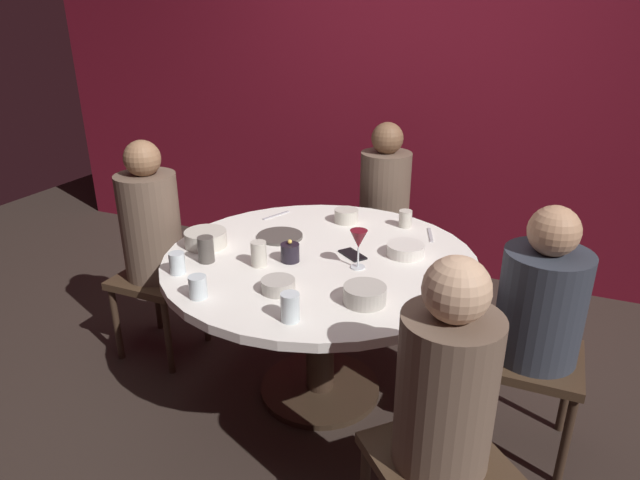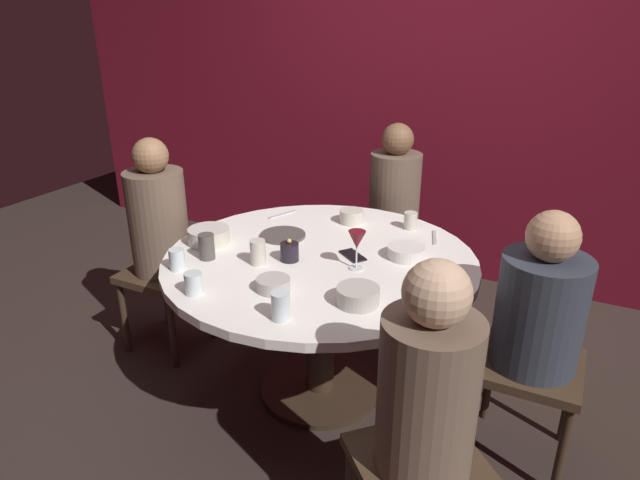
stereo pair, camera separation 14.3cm
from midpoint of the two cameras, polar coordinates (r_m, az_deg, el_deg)
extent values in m
plane|color=#2D231E|center=(2.92, 1.45, -15.17)|extent=(8.00, 8.00, 0.00)
cube|color=maroon|center=(3.93, 12.58, 15.06)|extent=(6.00, 0.10, 2.60)
cylinder|color=white|center=(2.54, 1.61, -2.10)|extent=(1.43, 1.43, 0.04)
cylinder|color=#332319|center=(2.71, 1.52, -9.27)|extent=(0.14, 0.14, 0.71)
cylinder|color=#2D2116|center=(2.91, 1.45, -14.93)|extent=(0.60, 0.60, 0.03)
cube|color=#3F2D1E|center=(3.14, -14.46, -3.34)|extent=(0.40, 0.40, 0.04)
cylinder|color=brown|center=(3.02, -15.01, 1.73)|extent=(0.31, 0.31, 0.55)
sphere|color=#8C6647|center=(2.92, -15.72, 8.33)|extent=(0.18, 0.18, 0.18)
cylinder|color=#332319|center=(3.25, -18.30, -7.59)|extent=(0.04, 0.04, 0.43)
cylinder|color=#332319|center=(3.04, -13.62, -9.24)|extent=(0.04, 0.04, 0.43)
cylinder|color=#332319|center=(3.46, -14.43, -5.16)|extent=(0.04, 0.04, 0.43)
cylinder|color=#332319|center=(3.26, -9.84, -6.51)|extent=(0.04, 0.04, 0.43)
cube|color=#3F2D1E|center=(3.52, 8.59, 0.05)|extent=(0.40, 0.40, 0.04)
cylinder|color=brown|center=(3.42, 8.87, 4.45)|extent=(0.31, 0.31, 0.53)
sphere|color=brown|center=(3.32, 9.23, 10.18)|extent=(0.19, 0.19, 0.19)
cylinder|color=#332319|center=(3.81, 6.78, -1.88)|extent=(0.04, 0.04, 0.43)
cylinder|color=#332319|center=(3.52, 4.85, -3.96)|extent=(0.04, 0.04, 0.43)
cylinder|color=#332319|center=(3.72, 11.70, -2.84)|extent=(0.04, 0.04, 0.43)
cylinder|color=#332319|center=(3.42, 10.15, -5.06)|extent=(0.04, 0.04, 0.43)
cube|color=#3F2D1E|center=(2.48, 22.39, -11.95)|extent=(0.40, 0.40, 0.04)
cylinder|color=#2D333D|center=(2.36, 23.30, -6.88)|extent=(0.34, 0.34, 0.46)
sphere|color=tan|center=(2.23, 24.56, 0.31)|extent=(0.20, 0.20, 0.20)
cylinder|color=#332319|center=(2.76, 25.61, -14.72)|extent=(0.04, 0.04, 0.43)
cylinder|color=#332319|center=(2.76, 18.44, -13.45)|extent=(0.04, 0.04, 0.43)
cylinder|color=#332319|center=(2.49, 25.21, -19.21)|extent=(0.04, 0.04, 0.43)
cylinder|color=#332319|center=(2.49, 17.10, -17.77)|extent=(0.04, 0.04, 0.43)
cube|color=#3F2D1E|center=(1.94, 12.58, -21.86)|extent=(0.57, 0.57, 0.04)
cylinder|color=brown|center=(1.76, 13.37, -15.37)|extent=(0.43, 0.43, 0.51)
sphere|color=tan|center=(1.57, 14.50, -5.38)|extent=(0.20, 0.20, 0.20)
cylinder|color=#332319|center=(2.27, 13.72, -22.10)|extent=(0.04, 0.04, 0.43)
cylinder|color=black|center=(2.47, -1.51, -1.25)|extent=(0.08, 0.08, 0.08)
sphere|color=#F9D159|center=(2.45, -1.52, -0.12)|extent=(0.02, 0.02, 0.02)
cylinder|color=silver|center=(2.41, 5.43, -2.93)|extent=(0.06, 0.06, 0.01)
cylinder|color=silver|center=(2.39, 5.47, -1.89)|extent=(0.01, 0.01, 0.09)
cone|color=maroon|center=(2.36, 5.55, -0.02)|extent=(0.08, 0.08, 0.08)
cylinder|color=#4C4742|center=(2.74, -2.35, 0.48)|extent=(0.22, 0.22, 0.01)
cube|color=black|center=(2.53, 4.99, -1.62)|extent=(0.15, 0.14, 0.01)
cylinder|color=beige|center=(2.69, -9.89, 0.41)|extent=(0.20, 0.20, 0.07)
cylinder|color=#B2ADA3|center=(2.22, -3.01, -4.59)|extent=(0.14, 0.14, 0.05)
cylinder|color=#B2ADA3|center=(2.13, 5.84, -5.74)|extent=(0.17, 0.17, 0.07)
cylinder|color=silver|center=(2.54, 10.45, -1.24)|extent=(0.17, 0.17, 0.05)
cylinder|color=beige|center=(2.92, 4.65, 2.43)|extent=(0.12, 0.12, 0.07)
cylinder|color=silver|center=(2.23, -11.10, -4.43)|extent=(0.07, 0.07, 0.09)
cylinder|color=beige|center=(2.87, 10.70, 1.96)|extent=(0.07, 0.07, 0.09)
cylinder|color=silver|center=(2.01, -2.03, -6.85)|extent=(0.07, 0.07, 0.11)
cylinder|color=beige|center=(2.44, -4.75, -1.28)|extent=(0.07, 0.07, 0.11)
cylinder|color=#4C4742|center=(2.52, -10.00, -0.70)|extent=(0.07, 0.07, 0.12)
cylinder|color=silver|center=(2.44, -12.89, -1.98)|extent=(0.07, 0.07, 0.09)
cube|color=#B7B7BC|center=(2.79, 13.14, 0.24)|extent=(0.07, 0.18, 0.01)
cube|color=#B7B7BC|center=(3.03, -2.56, 2.63)|extent=(0.08, 0.17, 0.01)
camera|label=1|loc=(0.07, -88.36, 0.69)|focal=31.10mm
camera|label=2|loc=(0.07, 91.64, -0.69)|focal=31.10mm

